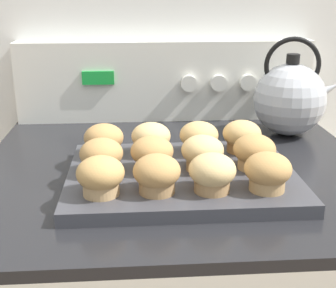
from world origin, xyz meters
TOP-DOWN VIEW (x-y plane):
  - control_panel at (0.00, 0.66)m, footprint 0.71×0.07m
  - muffin_pan at (-0.00, 0.26)m, footprint 0.38×0.29m
  - muffin_r0_c0 at (-0.13, 0.18)m, footprint 0.07×0.07m
  - muffin_r0_c1 at (-0.05, 0.18)m, footprint 0.07×0.07m
  - muffin_r0_c2 at (0.04, 0.18)m, footprint 0.07×0.07m
  - muffin_r0_c3 at (0.12, 0.18)m, footprint 0.07×0.07m
  - muffin_r1_c0 at (-0.13, 0.26)m, footprint 0.07×0.07m
  - muffin_r1_c1 at (-0.05, 0.27)m, footprint 0.07×0.07m
  - muffin_r1_c2 at (0.03, 0.27)m, footprint 0.07×0.07m
  - muffin_r1_c3 at (0.12, 0.26)m, footprint 0.07×0.07m
  - muffin_r2_c0 at (-0.13, 0.35)m, footprint 0.07×0.07m
  - muffin_r2_c1 at (-0.05, 0.35)m, footprint 0.07×0.07m
  - muffin_r2_c2 at (0.04, 0.35)m, footprint 0.07×0.07m
  - muffin_r2_c3 at (0.12, 0.35)m, footprint 0.07×0.07m
  - tea_kettle at (0.26, 0.52)m, footprint 0.20×0.16m

SIDE VIEW (x-z plane):
  - muffin_pan at x=0.00m, z-range 0.91..0.93m
  - muffin_r0_c0 at x=-0.13m, z-range 0.93..0.99m
  - muffin_r0_c1 at x=-0.05m, z-range 0.93..0.99m
  - muffin_r0_c2 at x=0.04m, z-range 0.93..0.99m
  - muffin_r0_c3 at x=0.12m, z-range 0.93..0.99m
  - muffin_r1_c0 at x=-0.13m, z-range 0.93..0.99m
  - muffin_r1_c1 at x=-0.05m, z-range 0.93..0.99m
  - muffin_r1_c2 at x=0.03m, z-range 0.93..0.99m
  - muffin_r1_c3 at x=0.12m, z-range 0.93..0.99m
  - muffin_r2_c0 at x=-0.13m, z-range 0.93..0.99m
  - muffin_r2_c1 at x=-0.05m, z-range 0.93..0.99m
  - muffin_r2_c2 at x=0.04m, z-range 0.93..0.99m
  - muffin_r2_c3 at x=0.12m, z-range 0.93..0.99m
  - tea_kettle at x=0.26m, z-range 0.88..1.10m
  - control_panel at x=0.00m, z-range 0.91..1.10m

